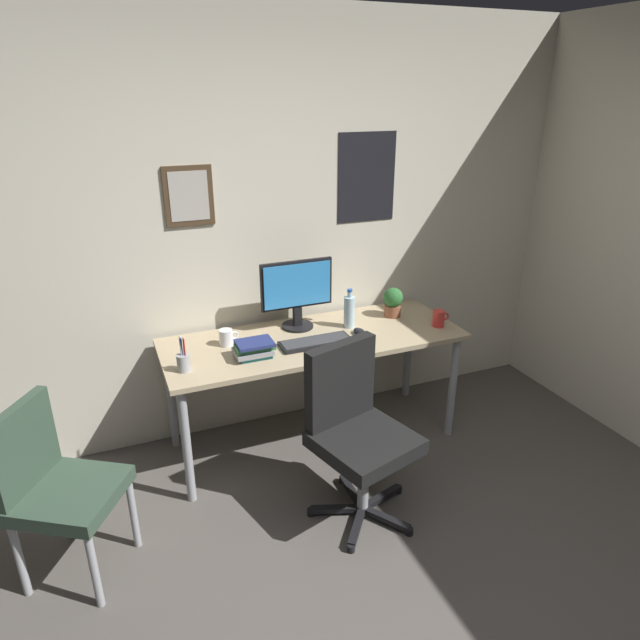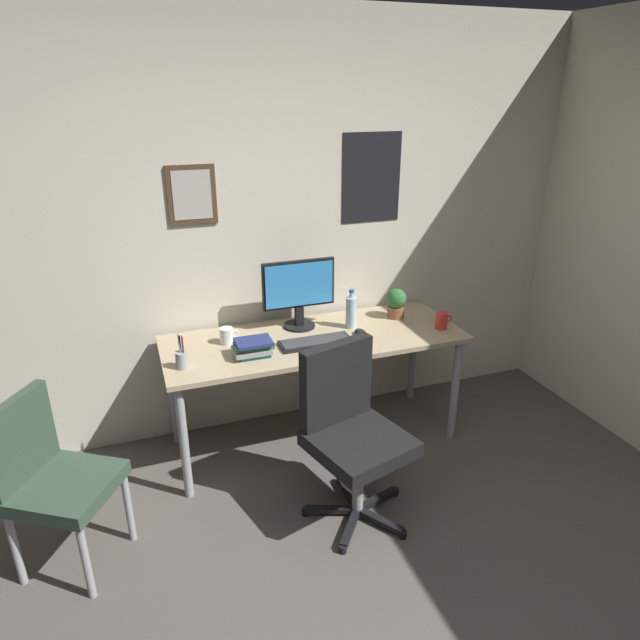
{
  "view_description": "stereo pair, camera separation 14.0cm",
  "coord_description": "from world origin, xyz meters",
  "px_view_note": "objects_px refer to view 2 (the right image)",
  "views": [
    {
      "loc": [
        -0.95,
        -1.17,
        2.15
      ],
      "look_at": [
        0.2,
        1.63,
        0.89
      ],
      "focal_mm": 31.52,
      "sensor_mm": 36.0,
      "label": 1
    },
    {
      "loc": [
        -0.82,
        -1.22,
        2.15
      ],
      "look_at": [
        0.2,
        1.63,
        0.89
      ],
      "focal_mm": 31.52,
      "sensor_mm": 36.0,
      "label": 2
    }
  ],
  "objects_px": {
    "computer_mouse": "(361,333)",
    "coffee_mug_near": "(227,336)",
    "keyboard": "(316,342)",
    "water_bottle": "(351,312)",
    "office_chair": "(350,426)",
    "pen_cup": "(182,359)",
    "side_chair": "(51,474)",
    "book_stack_left": "(253,348)",
    "potted_plant": "(396,302)",
    "coffee_mug_far": "(442,320)",
    "monitor": "(299,291)"
  },
  "relations": [
    {
      "from": "office_chair",
      "to": "coffee_mug_near",
      "type": "distance_m",
      "value": 0.94
    },
    {
      "from": "keyboard",
      "to": "office_chair",
      "type": "bearing_deg",
      "value": -91.13
    },
    {
      "from": "keyboard",
      "to": "pen_cup",
      "type": "xyz_separation_m",
      "value": [
        -0.78,
        -0.05,
        0.04
      ]
    },
    {
      "from": "monitor",
      "to": "water_bottle",
      "type": "height_order",
      "value": "monitor"
    },
    {
      "from": "office_chair",
      "to": "book_stack_left",
      "type": "xyz_separation_m",
      "value": [
        -0.37,
        0.55,
        0.26
      ]
    },
    {
      "from": "coffee_mug_far",
      "to": "potted_plant",
      "type": "distance_m",
      "value": 0.33
    },
    {
      "from": "computer_mouse",
      "to": "pen_cup",
      "type": "height_order",
      "value": "pen_cup"
    },
    {
      "from": "monitor",
      "to": "book_stack_left",
      "type": "bearing_deg",
      "value": -140.51
    },
    {
      "from": "water_bottle",
      "to": "coffee_mug_near",
      "type": "relative_size",
      "value": 2.15
    },
    {
      "from": "office_chair",
      "to": "side_chair",
      "type": "bearing_deg",
      "value": 174.86
    },
    {
      "from": "water_bottle",
      "to": "potted_plant",
      "type": "distance_m",
      "value": 0.35
    },
    {
      "from": "pen_cup",
      "to": "side_chair",
      "type": "bearing_deg",
      "value": -149.36
    },
    {
      "from": "book_stack_left",
      "to": "monitor",
      "type": "bearing_deg",
      "value": 39.49
    },
    {
      "from": "side_chair",
      "to": "computer_mouse",
      "type": "xyz_separation_m",
      "value": [
        1.75,
        0.47,
        0.26
      ]
    },
    {
      "from": "side_chair",
      "to": "coffee_mug_near",
      "type": "height_order",
      "value": "side_chair"
    },
    {
      "from": "monitor",
      "to": "coffee_mug_near",
      "type": "height_order",
      "value": "monitor"
    },
    {
      "from": "monitor",
      "to": "book_stack_left",
      "type": "distance_m",
      "value": 0.52
    },
    {
      "from": "computer_mouse",
      "to": "coffee_mug_near",
      "type": "bearing_deg",
      "value": 168.45
    },
    {
      "from": "computer_mouse",
      "to": "pen_cup",
      "type": "distance_m",
      "value": 1.08
    },
    {
      "from": "office_chair",
      "to": "pen_cup",
      "type": "distance_m",
      "value": 0.97
    },
    {
      "from": "computer_mouse",
      "to": "book_stack_left",
      "type": "height_order",
      "value": "book_stack_left"
    },
    {
      "from": "water_bottle",
      "to": "pen_cup",
      "type": "relative_size",
      "value": 1.26
    },
    {
      "from": "monitor",
      "to": "computer_mouse",
      "type": "relative_size",
      "value": 4.18
    },
    {
      "from": "office_chair",
      "to": "coffee_mug_near",
      "type": "bearing_deg",
      "value": 122.22
    },
    {
      "from": "office_chair",
      "to": "pen_cup",
      "type": "relative_size",
      "value": 4.75
    },
    {
      "from": "coffee_mug_near",
      "to": "monitor",
      "type": "bearing_deg",
      "value": 11.27
    },
    {
      "from": "computer_mouse",
      "to": "coffee_mug_near",
      "type": "xyz_separation_m",
      "value": [
        -0.79,
        0.16,
        0.03
      ]
    },
    {
      "from": "coffee_mug_far",
      "to": "side_chair",
      "type": "bearing_deg",
      "value": -170.03
    },
    {
      "from": "monitor",
      "to": "keyboard",
      "type": "bearing_deg",
      "value": -87.62
    },
    {
      "from": "potted_plant",
      "to": "office_chair",
      "type": "bearing_deg",
      "value": -129.29
    },
    {
      "from": "book_stack_left",
      "to": "coffee_mug_far",
      "type": "bearing_deg",
      "value": -0.96
    },
    {
      "from": "coffee_mug_far",
      "to": "water_bottle",
      "type": "bearing_deg",
      "value": 158.99
    },
    {
      "from": "coffee_mug_near",
      "to": "potted_plant",
      "type": "height_order",
      "value": "potted_plant"
    },
    {
      "from": "coffee_mug_near",
      "to": "computer_mouse",
      "type": "bearing_deg",
      "value": -11.55
    },
    {
      "from": "office_chair",
      "to": "keyboard",
      "type": "relative_size",
      "value": 2.21
    },
    {
      "from": "computer_mouse",
      "to": "water_bottle",
      "type": "height_order",
      "value": "water_bottle"
    },
    {
      "from": "office_chair",
      "to": "pen_cup",
      "type": "xyz_separation_m",
      "value": [
        -0.77,
        0.53,
        0.27
      ]
    },
    {
      "from": "monitor",
      "to": "computer_mouse",
      "type": "height_order",
      "value": "monitor"
    },
    {
      "from": "coffee_mug_near",
      "to": "book_stack_left",
      "type": "xyz_separation_m",
      "value": [
        0.11,
        -0.21,
        -0.0
      ]
    },
    {
      "from": "potted_plant",
      "to": "monitor",
      "type": "bearing_deg",
      "value": 174.3
    },
    {
      "from": "office_chair",
      "to": "computer_mouse",
      "type": "height_order",
      "value": "office_chair"
    },
    {
      "from": "office_chair",
      "to": "book_stack_left",
      "type": "relative_size",
      "value": 4.24
    },
    {
      "from": "side_chair",
      "to": "coffee_mug_near",
      "type": "bearing_deg",
      "value": 33.35
    },
    {
      "from": "coffee_mug_far",
      "to": "office_chair",
      "type": "bearing_deg",
      "value": -147.67
    },
    {
      "from": "coffee_mug_near",
      "to": "office_chair",
      "type": "bearing_deg",
      "value": -57.78
    },
    {
      "from": "pen_cup",
      "to": "book_stack_left",
      "type": "relative_size",
      "value": 0.89
    },
    {
      "from": "potted_plant",
      "to": "book_stack_left",
      "type": "distance_m",
      "value": 1.05
    },
    {
      "from": "potted_plant",
      "to": "coffee_mug_near",
      "type": "bearing_deg",
      "value": -178.44
    },
    {
      "from": "keyboard",
      "to": "water_bottle",
      "type": "height_order",
      "value": "water_bottle"
    },
    {
      "from": "keyboard",
      "to": "computer_mouse",
      "type": "bearing_deg",
      "value": 4.83
    }
  ]
}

